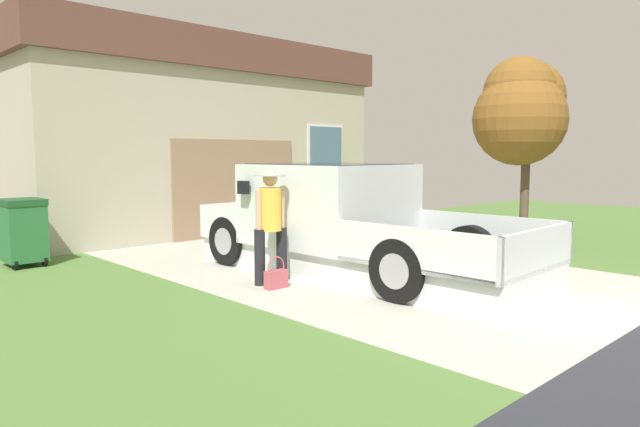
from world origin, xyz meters
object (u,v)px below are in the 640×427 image
person_with_hat (270,219)px  house_with_garage (164,137)px  front_yard_tree (522,108)px  pickup_truck (337,223)px  wheeled_trash_bin (23,230)px  handbag (276,278)px

person_with_hat → house_with_garage: house_with_garage is taller
house_with_garage → front_yard_tree: bearing=-66.4°
pickup_truck → person_with_hat: (-1.31, 0.02, 0.17)m
pickup_truck → person_with_hat: 1.32m
pickup_truck → wheeled_trash_bin: bearing=129.6°
handbag → front_yard_tree: size_ratio=0.12×
person_with_hat → pickup_truck: bearing=9.9°
pickup_truck → person_with_hat: pickup_truck is taller
house_with_garage → person_with_hat: bearing=-108.5°
person_with_hat → wheeled_trash_bin: 4.34m
handbag → front_yard_tree: 6.74m
handbag → wheeled_trash_bin: 4.53m
pickup_truck → wheeled_trash_bin: 5.11m
house_with_garage → wheeled_trash_bin: bearing=-140.6°
person_with_hat → front_yard_tree: bearing=5.5°
person_with_hat → handbag: person_with_hat is taller
handbag → house_with_garage: bearing=71.3°
person_with_hat → house_with_garage: (2.54, 7.60, 1.34)m
pickup_truck → handbag: 1.58m
person_with_hat → wheeled_trash_bin: (-2.10, 3.78, -0.33)m
handbag → house_with_garage: house_with_garage is taller
front_yard_tree → wheeled_trash_bin: front_yard_tree is taller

